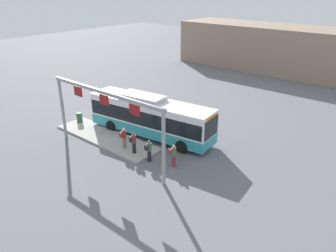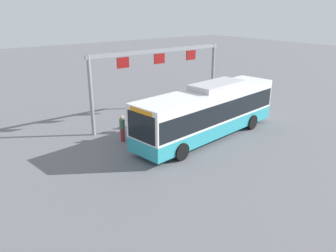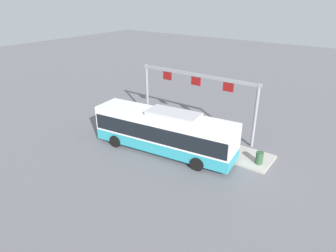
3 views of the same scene
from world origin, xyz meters
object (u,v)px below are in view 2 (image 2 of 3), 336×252
Objects in this scene: person_waiting_mid at (173,110)px; person_waiting_far at (159,113)px; bus_main at (208,110)px; person_boarding at (122,128)px; person_waiting_near at (141,120)px; trash_bin at (247,103)px.

person_waiting_far is at bearing -78.18° from person_waiting_mid.
person_waiting_far is at bearing -74.67° from bus_main.
person_boarding is (4.69, -2.74, -0.92)m from bus_main.
person_waiting_near is at bearing -55.75° from bus_main.
bus_main reaches higher than person_waiting_mid.
person_boarding is 1.86× the size of trash_bin.
person_waiting_mid is at bearing 101.53° from person_waiting_far.
person_waiting_mid is 6.99m from trash_bin.
person_waiting_mid is 1.16m from person_waiting_far.
person_boarding is 1.00× the size of person_waiting_near.
person_waiting_near is 1.55m from person_waiting_far.
person_waiting_far is at bearing -6.99° from trash_bin.
person_waiting_mid is 1.00× the size of person_waiting_far.
person_boarding is 1.00× the size of person_waiting_mid.
bus_main is 6.79× the size of person_boarding.
trash_bin is at bearing 91.43° from person_waiting_near.
person_waiting_far is 1.86× the size of trash_bin.
person_waiting_near is 9.66m from trash_bin.
person_waiting_mid and person_waiting_far have the same top height.
person_waiting_mid is at bearing -93.16° from bus_main.
person_waiting_mid reaches higher than person_boarding.
bus_main is 3.35m from person_waiting_mid.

